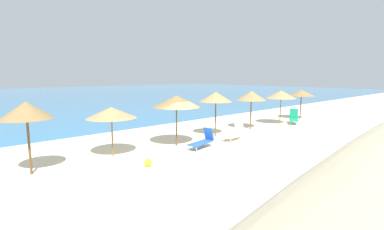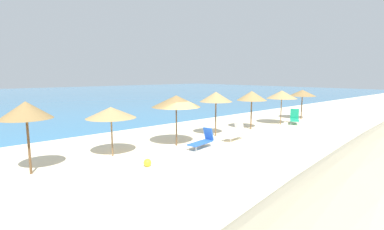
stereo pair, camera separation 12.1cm
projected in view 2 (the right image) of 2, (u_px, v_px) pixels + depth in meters
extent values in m
plane|color=beige|center=(190.00, 154.00, 14.06)|extent=(160.00, 160.00, 0.00)
cube|color=teal|center=(12.00, 98.00, 48.82)|extent=(160.00, 78.19, 0.01)
cylinder|color=brown|center=(29.00, 145.00, 11.11)|extent=(0.09, 0.09, 2.38)
cone|color=olive|center=(26.00, 110.00, 10.92)|extent=(1.96, 1.96, 0.68)
cylinder|color=brown|center=(112.00, 136.00, 13.61)|extent=(0.07, 0.07, 2.03)
cone|color=tan|center=(111.00, 112.00, 13.45)|extent=(2.38, 2.38, 0.53)
cylinder|color=brown|center=(176.00, 125.00, 15.62)|extent=(0.08, 0.08, 2.33)
cone|color=olive|center=(176.00, 101.00, 15.44)|extent=(2.69, 2.69, 0.64)
cylinder|color=brown|center=(216.00, 118.00, 18.14)|extent=(0.09, 0.09, 2.38)
cone|color=tan|center=(216.00, 97.00, 17.94)|extent=(2.08, 2.08, 0.64)
cylinder|color=brown|center=(251.00, 114.00, 20.43)|extent=(0.10, 0.10, 2.26)
cone|color=#9E7F4C|center=(252.00, 96.00, 20.25)|extent=(2.15, 2.15, 0.68)
cylinder|color=brown|center=(281.00, 111.00, 22.38)|extent=(0.07, 0.07, 2.23)
cone|color=tan|center=(282.00, 94.00, 22.20)|extent=(2.37, 2.37, 0.64)
cylinder|color=brown|center=(302.00, 107.00, 25.12)|extent=(0.09, 0.09, 2.22)
cone|color=olive|center=(302.00, 93.00, 24.95)|extent=(2.32, 2.32, 0.55)
cube|color=#199972|center=(295.00, 120.00, 22.56)|extent=(1.44, 1.22, 0.07)
cube|color=#199972|center=(295.00, 114.00, 23.07)|extent=(0.51, 0.67, 0.85)
cylinder|color=silver|center=(291.00, 123.00, 22.16)|extent=(0.04, 0.04, 0.30)
cylinder|color=silver|center=(298.00, 124.00, 21.99)|extent=(0.04, 0.04, 0.30)
cylinder|color=silver|center=(291.00, 121.00, 23.19)|extent=(0.04, 0.04, 0.30)
cylinder|color=silver|center=(298.00, 122.00, 23.02)|extent=(0.04, 0.04, 0.30)
cube|color=white|center=(233.00, 136.00, 17.01)|extent=(1.55, 0.78, 0.07)
cube|color=white|center=(239.00, 128.00, 17.48)|extent=(0.38, 0.63, 0.77)
cylinder|color=silver|center=(224.00, 140.00, 16.72)|extent=(0.04, 0.04, 0.24)
cylinder|color=silver|center=(231.00, 141.00, 16.39)|extent=(0.04, 0.04, 0.24)
cylinder|color=silver|center=(235.00, 136.00, 17.66)|extent=(0.04, 0.04, 0.24)
cylinder|color=silver|center=(242.00, 137.00, 17.34)|extent=(0.04, 0.04, 0.24)
cube|color=blue|center=(200.00, 143.00, 15.08)|extent=(1.67, 0.84, 0.07)
cube|color=blue|center=(208.00, 134.00, 15.62)|extent=(0.37, 0.60, 0.72)
cylinder|color=silver|center=(189.00, 148.00, 14.72)|extent=(0.04, 0.04, 0.28)
cylinder|color=silver|center=(196.00, 149.00, 14.43)|extent=(0.04, 0.04, 0.28)
cylinder|color=silver|center=(204.00, 143.00, 15.78)|extent=(0.04, 0.04, 0.28)
cylinder|color=silver|center=(211.00, 144.00, 15.49)|extent=(0.04, 0.04, 0.28)
sphere|color=yellow|center=(147.00, 163.00, 12.16)|extent=(0.34, 0.34, 0.34)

